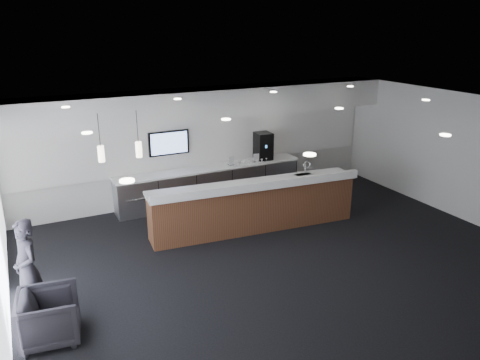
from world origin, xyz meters
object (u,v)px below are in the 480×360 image
coffee_machine (263,146)px  service_counter (254,205)px  lounge_guest (27,268)px  armchair (49,317)px

coffee_machine → service_counter: bearing=-120.4°
service_counter → lounge_guest: (-4.81, -1.33, 0.25)m
coffee_machine → armchair: size_ratio=0.85×
coffee_machine → lounge_guest: 7.14m
service_counter → lounge_guest: size_ratio=2.98×
service_counter → coffee_machine: size_ratio=6.68×
lounge_guest → service_counter: bearing=86.3°
service_counter → lounge_guest: 5.00m
armchair → coffee_machine: bearing=-46.8°
armchair → service_counter: bearing=-57.3°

